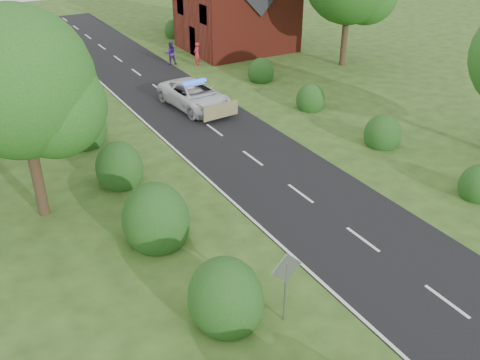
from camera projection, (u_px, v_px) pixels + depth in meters
ground at (447, 302)px, 17.25m from camera, size 120.00×120.00×0.00m
road at (223, 137)px, 28.58m from camera, size 6.00×70.00×0.02m
road_markings at (215, 158)px, 26.30m from camera, size 4.96×70.00×0.01m
hedgerow_left at (127, 180)px, 22.84m from camera, size 2.75×50.41×3.00m
hedgerow_right at (366, 127)px, 28.37m from camera, size 2.10×45.78×2.10m
tree_left_a at (27, 89)px, 19.31m from camera, size 5.74×5.60×8.38m
road_sign at (286, 278)px, 15.75m from camera, size 1.06×0.08×2.53m
house at (236, 1)px, 42.28m from camera, size 8.00×7.40×9.17m
police_van at (195, 96)px, 31.96m from camera, size 3.03×5.78×1.69m
pedestrian_red at (197, 54)px, 39.51m from camera, size 0.75×0.69×1.71m
pedestrian_purple at (171, 53)px, 39.74m from camera, size 0.97×0.84×1.71m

